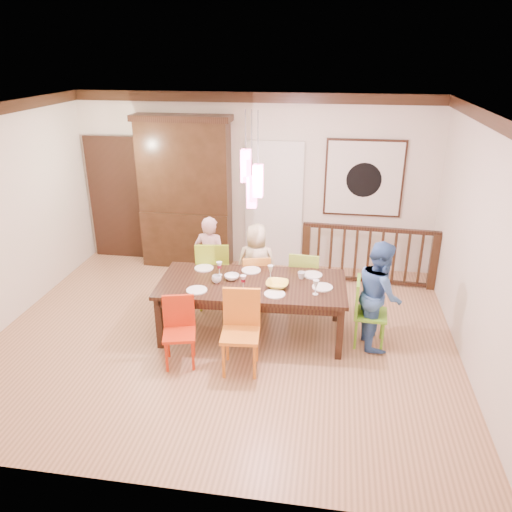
# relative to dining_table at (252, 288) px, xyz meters

# --- Properties ---
(floor) EXTENTS (6.00, 6.00, 0.00)m
(floor) POSITION_rel_dining_table_xyz_m (-0.36, -0.14, -0.68)
(floor) COLOR #986B49
(floor) RESTS_ON ground
(ceiling) EXTENTS (6.00, 6.00, 0.00)m
(ceiling) POSITION_rel_dining_table_xyz_m (-0.36, -0.14, 2.22)
(ceiling) COLOR white
(ceiling) RESTS_ON wall_back
(wall_back) EXTENTS (6.00, 0.00, 6.00)m
(wall_back) POSITION_rel_dining_table_xyz_m (-0.36, 2.36, 0.77)
(wall_back) COLOR silver
(wall_back) RESTS_ON floor
(wall_right) EXTENTS (0.00, 5.00, 5.00)m
(wall_right) POSITION_rel_dining_table_xyz_m (2.64, -0.14, 0.77)
(wall_right) COLOR silver
(wall_right) RESTS_ON floor
(crown_molding) EXTENTS (6.00, 5.00, 0.16)m
(crown_molding) POSITION_rel_dining_table_xyz_m (-0.36, -0.14, 2.14)
(crown_molding) COLOR black
(crown_molding) RESTS_ON wall_back
(panel_door) EXTENTS (1.04, 0.07, 2.24)m
(panel_door) POSITION_rel_dining_table_xyz_m (-2.76, 2.31, 0.37)
(panel_door) COLOR black
(panel_door) RESTS_ON wall_back
(white_doorway) EXTENTS (0.97, 0.05, 2.22)m
(white_doorway) POSITION_rel_dining_table_xyz_m (-0.01, 2.33, 0.37)
(white_doorway) COLOR silver
(white_doorway) RESTS_ON wall_back
(painting) EXTENTS (1.25, 0.06, 1.25)m
(painting) POSITION_rel_dining_table_xyz_m (1.44, 2.32, 0.92)
(painting) COLOR black
(painting) RESTS_ON wall_back
(pendant_cluster) EXTENTS (0.27, 0.21, 1.14)m
(pendant_cluster) POSITION_rel_dining_table_xyz_m (0.00, -0.00, 1.43)
(pendant_cluster) COLOR #EA4687
(pendant_cluster) RESTS_ON ceiling
(dining_table) EXTENTS (2.44, 1.19, 0.75)m
(dining_table) POSITION_rel_dining_table_xyz_m (0.00, 0.00, 0.00)
(dining_table) COLOR black
(dining_table) RESTS_ON floor
(chair_far_left) EXTENTS (0.53, 0.53, 1.04)m
(chair_far_left) POSITION_rel_dining_table_xyz_m (-0.68, 0.70, -0.08)
(chair_far_left) COLOR #81A01C
(chair_far_left) RESTS_ON floor
(chair_far_mid) EXTENTS (0.47, 0.47, 0.86)m
(chair_far_mid) POSITION_rel_dining_table_xyz_m (-0.07, 0.71, -0.18)
(chair_far_mid) COLOR #C27829
(chair_far_mid) RESTS_ON floor
(chair_far_right) EXTENTS (0.45, 0.45, 0.92)m
(chair_far_right) POSITION_rel_dining_table_xyz_m (0.63, 0.79, -0.15)
(chair_far_right) COLOR olive
(chair_far_right) RESTS_ON floor
(chair_near_left) EXTENTS (0.46, 0.46, 0.84)m
(chair_near_left) POSITION_rel_dining_table_xyz_m (-0.74, -0.82, -0.20)
(chair_near_left) COLOR red
(chair_near_left) RESTS_ON floor
(chair_near_mid) EXTENTS (0.48, 0.48, 0.97)m
(chair_near_mid) POSITION_rel_dining_table_xyz_m (-0.01, -0.82, -0.12)
(chair_near_mid) COLOR orange
(chair_near_mid) RESTS_ON floor
(chair_end_right) EXTENTS (0.43, 0.43, 0.89)m
(chair_end_right) POSITION_rel_dining_table_xyz_m (1.52, -0.02, -0.17)
(chair_end_right) COLOR #67B425
(chair_end_right) RESTS_ON floor
(china_hutch) EXTENTS (1.62, 0.46, 2.56)m
(china_hutch) POSITION_rel_dining_table_xyz_m (-1.49, 2.16, 0.60)
(china_hutch) COLOR black
(china_hutch) RESTS_ON floor
(balustrade) EXTENTS (2.12, 0.20, 0.96)m
(balustrade) POSITION_rel_dining_table_xyz_m (1.58, 1.81, -0.18)
(balustrade) COLOR black
(balustrade) RESTS_ON floor
(person_far_left) EXTENTS (0.51, 0.36, 1.32)m
(person_far_left) POSITION_rel_dining_table_xyz_m (-0.77, 0.87, -0.02)
(person_far_left) COLOR beige
(person_far_left) RESTS_ON floor
(person_far_mid) EXTENTS (0.62, 0.42, 1.22)m
(person_far_mid) POSITION_rel_dining_table_xyz_m (-0.08, 0.91, -0.07)
(person_far_mid) COLOR beige
(person_far_mid) RESTS_ON floor
(person_end_right) EXTENTS (0.62, 0.75, 1.39)m
(person_end_right) POSITION_rel_dining_table_xyz_m (1.60, 0.02, 0.02)
(person_end_right) COLOR #3E69AE
(person_end_right) RESTS_ON floor
(serving_bowl) EXTENTS (0.30, 0.30, 0.07)m
(serving_bowl) POSITION_rel_dining_table_xyz_m (0.33, -0.08, 0.11)
(serving_bowl) COLOR yellow
(serving_bowl) RESTS_ON dining_table
(small_bowl) EXTENTS (0.23, 0.23, 0.06)m
(small_bowl) POSITION_rel_dining_table_xyz_m (-0.28, 0.06, 0.10)
(small_bowl) COLOR white
(small_bowl) RESTS_ON dining_table
(cup_left) EXTENTS (0.16, 0.16, 0.10)m
(cup_left) POSITION_rel_dining_table_xyz_m (-0.45, -0.07, 0.12)
(cup_left) COLOR silver
(cup_left) RESTS_ON dining_table
(cup_right) EXTENTS (0.12, 0.12, 0.09)m
(cup_right) POSITION_rel_dining_table_xyz_m (0.62, 0.22, 0.12)
(cup_right) COLOR silver
(cup_right) RESTS_ON dining_table
(plate_far_left) EXTENTS (0.26, 0.26, 0.01)m
(plate_far_left) POSITION_rel_dining_table_xyz_m (-0.72, 0.33, 0.08)
(plate_far_left) COLOR white
(plate_far_left) RESTS_ON dining_table
(plate_far_mid) EXTENTS (0.26, 0.26, 0.01)m
(plate_far_mid) POSITION_rel_dining_table_xyz_m (-0.07, 0.36, 0.08)
(plate_far_mid) COLOR white
(plate_far_mid) RESTS_ON dining_table
(plate_far_right) EXTENTS (0.26, 0.26, 0.01)m
(plate_far_right) POSITION_rel_dining_table_xyz_m (0.75, 0.34, 0.08)
(plate_far_right) COLOR white
(plate_far_right) RESTS_ON dining_table
(plate_near_left) EXTENTS (0.26, 0.26, 0.01)m
(plate_near_left) POSITION_rel_dining_table_xyz_m (-0.64, -0.34, 0.08)
(plate_near_left) COLOR white
(plate_near_left) RESTS_ON dining_table
(plate_near_mid) EXTENTS (0.26, 0.26, 0.01)m
(plate_near_mid) POSITION_rel_dining_table_xyz_m (0.33, -0.29, 0.08)
(plate_near_mid) COLOR white
(plate_near_mid) RESTS_ON dining_table
(plate_end_right) EXTENTS (0.26, 0.26, 0.01)m
(plate_end_right) POSITION_rel_dining_table_xyz_m (0.90, -0.01, 0.08)
(plate_end_right) COLOR white
(plate_end_right) RESTS_ON dining_table
(wine_glass_a) EXTENTS (0.08, 0.08, 0.19)m
(wine_glass_a) POSITION_rel_dining_table_xyz_m (-0.46, 0.15, 0.17)
(wine_glass_a) COLOR #590C19
(wine_glass_a) RESTS_ON dining_table
(wine_glass_b) EXTENTS (0.08, 0.08, 0.19)m
(wine_glass_b) POSITION_rel_dining_table_xyz_m (0.22, 0.14, 0.17)
(wine_glass_b) COLOR silver
(wine_glass_b) RESTS_ON dining_table
(wine_glass_c) EXTENTS (0.08, 0.08, 0.19)m
(wine_glass_c) POSITION_rel_dining_table_xyz_m (-0.08, -0.21, 0.17)
(wine_glass_c) COLOR #590C19
(wine_glass_c) RESTS_ON dining_table
(wine_glass_d) EXTENTS (0.08, 0.08, 0.19)m
(wine_glass_d) POSITION_rel_dining_table_xyz_m (0.82, -0.20, 0.17)
(wine_glass_d) COLOR silver
(wine_glass_d) RESTS_ON dining_table
(napkin) EXTENTS (0.18, 0.14, 0.01)m
(napkin) POSITION_rel_dining_table_xyz_m (-0.12, -0.41, 0.08)
(napkin) COLOR #D83359
(napkin) RESTS_ON dining_table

